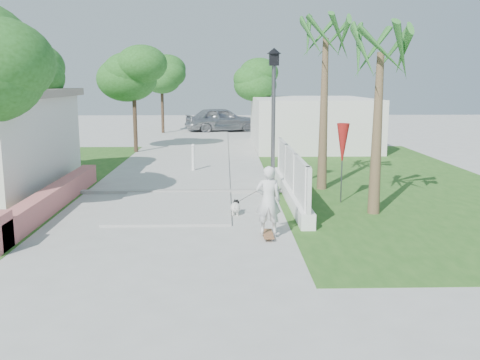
{
  "coord_description": "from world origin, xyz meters",
  "views": [
    {
      "loc": [
        1.46,
        -10.56,
        3.48
      ],
      "look_at": [
        1.81,
        2.26,
        1.1
      ],
      "focal_mm": 40.0,
      "sensor_mm": 36.0,
      "label": 1
    }
  ],
  "objects_px": {
    "skateboarder": "(251,198)",
    "patio_umbrella": "(343,145)",
    "bollard": "(193,157)",
    "dog": "(235,207)",
    "street_lamp": "(273,117)",
    "parked_car": "(222,119)"
  },
  "relations": [
    {
      "from": "patio_umbrella",
      "to": "skateboarder",
      "type": "height_order",
      "value": "patio_umbrella"
    },
    {
      "from": "patio_umbrella",
      "to": "dog",
      "type": "distance_m",
      "value": 3.67
    },
    {
      "from": "street_lamp",
      "to": "parked_car",
      "type": "relative_size",
      "value": 0.89
    },
    {
      "from": "bollard",
      "to": "patio_umbrella",
      "type": "bearing_deg",
      "value": -50.09
    },
    {
      "from": "dog",
      "to": "patio_umbrella",
      "type": "bearing_deg",
      "value": 30.85
    },
    {
      "from": "skateboarder",
      "to": "patio_umbrella",
      "type": "bearing_deg",
      "value": -134.54
    },
    {
      "from": "bollard",
      "to": "dog",
      "type": "bearing_deg",
      "value": -77.5
    },
    {
      "from": "dog",
      "to": "street_lamp",
      "type": "bearing_deg",
      "value": 70.53
    },
    {
      "from": "street_lamp",
      "to": "patio_umbrella",
      "type": "bearing_deg",
      "value": -27.76
    },
    {
      "from": "bollard",
      "to": "patio_umbrella",
      "type": "xyz_separation_m",
      "value": [
        4.6,
        -5.5,
        1.1
      ]
    },
    {
      "from": "bollard",
      "to": "parked_car",
      "type": "bearing_deg",
      "value": 86.58
    },
    {
      "from": "patio_umbrella",
      "to": "parked_car",
      "type": "bearing_deg",
      "value": 99.19
    },
    {
      "from": "street_lamp",
      "to": "dog",
      "type": "xyz_separation_m",
      "value": [
        -1.18,
        -2.34,
        -2.21
      ]
    },
    {
      "from": "bollard",
      "to": "street_lamp",
      "type": "bearing_deg",
      "value": -59.04
    },
    {
      "from": "patio_umbrella",
      "to": "dog",
      "type": "height_order",
      "value": "patio_umbrella"
    },
    {
      "from": "dog",
      "to": "parked_car",
      "type": "relative_size",
      "value": 0.11
    },
    {
      "from": "street_lamp",
      "to": "patio_umbrella",
      "type": "xyz_separation_m",
      "value": [
        1.9,
        -1.0,
        -0.74
      ]
    },
    {
      "from": "street_lamp",
      "to": "patio_umbrella",
      "type": "relative_size",
      "value": 1.93
    },
    {
      "from": "skateboarder",
      "to": "parked_car",
      "type": "relative_size",
      "value": 0.54
    },
    {
      "from": "street_lamp",
      "to": "bollard",
      "type": "relative_size",
      "value": 4.07
    },
    {
      "from": "street_lamp",
      "to": "skateboarder",
      "type": "bearing_deg",
      "value": -102.87
    },
    {
      "from": "skateboarder",
      "to": "dog",
      "type": "height_order",
      "value": "skateboarder"
    }
  ]
}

